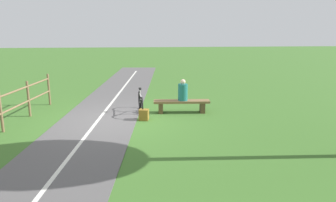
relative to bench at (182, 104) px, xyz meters
name	(u,v)px	position (x,y,z in m)	size (l,w,h in m)	color
ground_plane	(115,120)	(2.33, 0.72, -0.32)	(80.00, 80.00, 0.00)	#3D6B28
paved_path	(54,177)	(3.26, 4.72, -0.31)	(2.54, 36.00, 0.02)	#565454
path_centre_line	(54,176)	(3.26, 4.72, -0.30)	(0.10, 32.00, 0.00)	silver
bench	(182,104)	(0.00, 0.00, 0.00)	(2.02, 0.53, 0.45)	brown
person_seated	(183,91)	(-0.04, 0.00, 0.45)	(0.36, 0.36, 0.76)	#1E6B66
bicycle	(141,103)	(1.46, -0.05, 0.05)	(0.17, 1.72, 0.89)	black
backpack	(144,115)	(1.36, 0.81, -0.14)	(0.35, 0.35, 0.36)	olive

